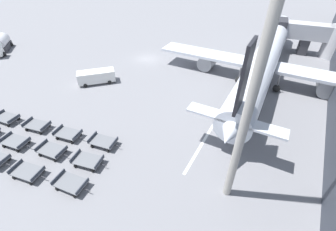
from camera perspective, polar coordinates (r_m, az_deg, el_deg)
The scene contains 16 objects.
ground_plane at distance 44.51m, azimuth -5.20°, elevation 14.13°, with size 500.00×500.00×0.00m, color gray.
jet_bridge at distance 53.34m, azimuth 33.56°, elevation 16.35°, with size 14.08×6.14×5.99m.
airplane at distance 38.84m, azimuth 23.50°, elevation 13.04°, with size 33.99×43.71×11.67m.
fuel_tanker_primary at distance 58.48m, azimuth -36.86°, elevation 14.15°, with size 7.36×7.02×3.05m.
service_van at distance 37.13m, azimuth -17.70°, elevation 9.44°, with size 5.26×5.49×1.95m.
baggage_dolly_row_near_col_c at distance 25.22m, azimuth -32.10°, elevation -12.01°, with size 3.59×2.26×0.92m.
baggage_dolly_row_near_col_d at distance 22.50m, azimuth -23.46°, elevation -15.51°, with size 3.58×2.12×0.92m.
baggage_dolly_row_mid_a_col_b at distance 29.32m, azimuth -34.26°, elevation -5.50°, with size 3.59×2.20×0.92m.
baggage_dolly_row_mid_a_col_c at distance 26.26m, azimuth -27.39°, elevation -7.84°, with size 3.58×2.13×0.92m.
baggage_dolly_row_mid_a_col_d at distance 23.78m, azimuth -19.72°, elevation -10.71°, with size 3.59×2.32×0.92m.
baggage_dolly_row_mid_b_col_a at distance 33.79m, azimuth -35.74°, elevation -0.52°, with size 3.58×2.12×0.92m.
baggage_dolly_row_mid_b_col_b at distance 30.46m, azimuth -30.28°, elevation -2.20°, with size 3.59×2.30×0.92m.
baggage_dolly_row_mid_b_col_c at distance 27.57m, azimuth -24.04°, elevation -4.29°, with size 3.59×2.24×0.92m.
baggage_dolly_row_mid_b_col_d at distance 25.25m, azimuth -16.11°, elevation -6.41°, with size 3.59×2.21×0.92m.
apron_light_mast at distance 13.15m, azimuth 24.54°, elevation 19.67°, with size 2.00×0.75×25.62m.
stand_guidance_stripe at distance 32.45m, azimuth 14.84°, elevation 3.60°, with size 1.65×28.72×0.01m.
Camera 1 is at (24.37, -32.99, 17.28)m, focal length 24.00 mm.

